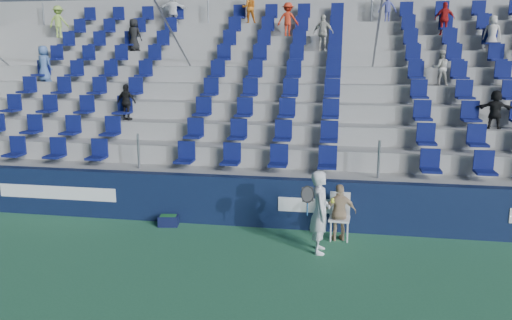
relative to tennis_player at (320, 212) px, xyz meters
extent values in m
plane|color=#30704A|center=(-1.74, -1.73, -0.88)|extent=(70.00, 70.00, 0.00)
cube|color=#101B3A|center=(-1.74, 1.42, -0.28)|extent=(24.00, 0.30, 1.20)
cube|color=white|center=(-6.74, 1.26, -0.26)|extent=(3.20, 0.02, 0.34)
cube|color=white|center=(-0.24, 1.26, -0.26)|extent=(1.60, 0.02, 0.34)
cube|color=gray|center=(-1.74, 1.99, -0.28)|extent=(24.00, 0.85, 1.20)
cube|color=gray|center=(-1.74, 2.84, -0.03)|extent=(24.00, 0.85, 1.70)
cube|color=gray|center=(-1.74, 3.69, 0.22)|extent=(24.00, 0.85, 2.20)
cube|color=gray|center=(-1.74, 4.54, 0.47)|extent=(24.00, 0.85, 2.70)
cube|color=gray|center=(-1.74, 5.39, 0.72)|extent=(24.00, 0.85, 3.20)
cube|color=gray|center=(-1.74, 6.24, 0.97)|extent=(24.00, 0.85, 3.70)
cube|color=gray|center=(-1.74, 7.09, 1.22)|extent=(24.00, 0.85, 4.20)
cube|color=gray|center=(-1.74, 7.94, 1.47)|extent=(24.00, 0.85, 4.70)
cube|color=gray|center=(-1.74, 8.79, 1.72)|extent=(24.00, 0.85, 5.20)
cube|color=gray|center=(-1.74, 9.47, 2.22)|extent=(24.00, 0.50, 6.20)
cube|color=#0D1451|center=(-1.74, 1.99, 0.67)|extent=(16.05, 0.50, 0.70)
cube|color=#0D1451|center=(-1.74, 2.84, 1.17)|extent=(16.05, 0.50, 0.70)
cube|color=#0D1451|center=(-1.74, 3.69, 1.67)|extent=(16.05, 0.50, 0.70)
cube|color=#0D1451|center=(-1.74, 4.54, 2.17)|extent=(16.05, 0.50, 0.70)
cube|color=#0D1451|center=(-1.74, 5.39, 2.67)|extent=(16.05, 0.50, 0.70)
cube|color=#0D1451|center=(-1.74, 6.24, 3.17)|extent=(16.05, 0.50, 0.70)
cube|color=#0D1451|center=(-1.74, 7.09, 3.67)|extent=(16.05, 0.50, 0.70)
cube|color=#0D1451|center=(-1.74, 7.94, 4.17)|extent=(16.05, 0.50, 0.70)
cube|color=#0D1451|center=(-1.74, 8.79, 4.67)|extent=(16.05, 0.50, 0.70)
cylinder|color=gray|center=(-4.74, 5.39, 3.47)|extent=(0.06, 7.68, 4.55)
cylinder|color=gray|center=(1.26, 5.39, 3.47)|extent=(0.06, 7.68, 4.55)
imported|color=#94BA4A|center=(-10.28, 7.89, 4.41)|extent=(0.77, 0.45, 1.18)
imported|color=#CD6A18|center=(-3.14, 8.74, 4.88)|extent=(0.64, 0.57, 1.11)
imported|color=red|center=(-1.61, 7.89, 4.39)|extent=(0.77, 0.49, 1.14)
imported|color=beige|center=(-0.34, 7.04, 3.90)|extent=(0.72, 0.40, 1.16)
imported|color=black|center=(4.23, 3.64, 1.82)|extent=(0.97, 0.48, 1.00)
imported|color=#434893|center=(1.80, 8.74, 4.82)|extent=(0.65, 0.39, 0.99)
imported|color=beige|center=(4.88, 7.04, 3.86)|extent=(0.60, 0.47, 1.07)
imported|color=white|center=(-6.06, 8.74, 4.90)|extent=(1.12, 0.58, 1.16)
imported|color=black|center=(-6.93, 7.04, 3.88)|extent=(0.61, 0.46, 1.12)
imported|color=black|center=(-5.80, 3.64, 1.85)|extent=(0.65, 0.37, 1.05)
imported|color=#BBB5A8|center=(3.12, 5.34, 2.82)|extent=(0.52, 0.43, 1.00)
imported|color=red|center=(3.59, 7.89, 4.36)|extent=(0.64, 0.29, 1.07)
imported|color=#456397|center=(-9.40, 5.34, 2.91)|extent=(0.66, 0.53, 1.17)
imported|color=silver|center=(0.00, 0.00, 0.00)|extent=(0.47, 0.67, 1.75)
cylinder|color=navy|center=(-0.25, -0.25, 0.13)|extent=(0.03, 0.03, 0.28)
torus|color=black|center=(-0.25, -0.25, 0.43)|extent=(0.30, 0.17, 0.28)
plane|color=#262626|center=(-0.25, -0.25, 0.43)|extent=(0.30, 0.16, 0.29)
sphere|color=#D0DA32|center=(0.25, -0.20, 0.29)|extent=(0.07, 0.07, 0.07)
sphere|color=#D0DA32|center=(0.25, -0.14, 0.32)|extent=(0.07, 0.07, 0.07)
cube|color=white|center=(0.40, 0.82, -0.40)|extent=(0.49, 0.49, 0.04)
cube|color=white|center=(0.40, 1.03, -0.12)|extent=(0.46, 0.08, 0.56)
cylinder|color=white|center=(0.22, 0.63, -0.65)|extent=(0.03, 0.03, 0.45)
cylinder|color=white|center=(0.58, 0.63, -0.65)|extent=(0.03, 0.03, 0.45)
cylinder|color=white|center=(0.22, 1.00, -0.65)|extent=(0.03, 0.03, 0.45)
cylinder|color=white|center=(0.58, 1.00, -0.65)|extent=(0.03, 0.03, 0.45)
imported|color=tan|center=(0.40, 0.77, -0.24)|extent=(0.81, 0.51, 1.29)
cube|color=#0E1234|center=(-3.68, 1.02, -0.75)|extent=(0.51, 0.37, 0.26)
cube|color=#1E662D|center=(-3.68, 1.02, -0.69)|extent=(0.41, 0.28, 0.15)
camera|label=1|loc=(0.40, -9.96, 3.17)|focal=35.00mm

